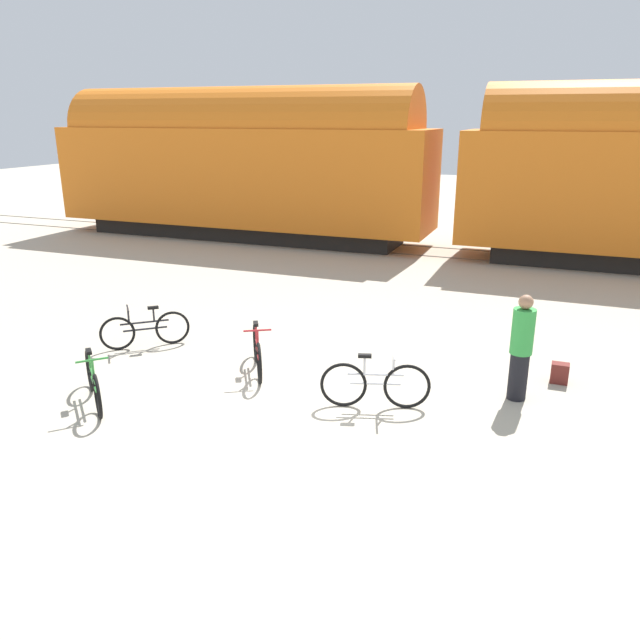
{
  "coord_description": "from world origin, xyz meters",
  "views": [
    {
      "loc": [
        3.47,
        -7.53,
        4.22
      ],
      "look_at": [
        0.03,
        1.3,
        1.1
      ],
      "focal_mm": 35.0,
      "sensor_mm": 36.0,
      "label": 1
    }
  ],
  "objects_px": {
    "freight_train": "(449,166)",
    "person_in_green": "(521,348)",
    "bicycle_black": "(145,329)",
    "backpack": "(560,373)",
    "bicycle_maroon": "(257,351)",
    "bicycle_silver": "(375,384)",
    "bicycle_green": "(93,382)"
  },
  "relations": [
    {
      "from": "backpack",
      "to": "bicycle_maroon",
      "type": "bearing_deg",
      "value": -164.23
    },
    {
      "from": "freight_train",
      "to": "backpack",
      "type": "xyz_separation_m",
      "value": [
        3.71,
        -9.6,
        -2.54
      ]
    },
    {
      "from": "bicycle_silver",
      "to": "person_in_green",
      "type": "bearing_deg",
      "value": 29.11
    },
    {
      "from": "bicycle_silver",
      "to": "bicycle_black",
      "type": "bearing_deg",
      "value": 169.22
    },
    {
      "from": "bicycle_maroon",
      "to": "bicycle_black",
      "type": "bearing_deg",
      "value": 173.15
    },
    {
      "from": "bicycle_black",
      "to": "backpack",
      "type": "distance_m",
      "value": 7.48
    },
    {
      "from": "bicycle_green",
      "to": "person_in_green",
      "type": "distance_m",
      "value": 6.55
    },
    {
      "from": "bicycle_black",
      "to": "bicycle_green",
      "type": "bearing_deg",
      "value": -71.86
    },
    {
      "from": "bicycle_maroon",
      "to": "backpack",
      "type": "xyz_separation_m",
      "value": [
        4.87,
        1.38,
        -0.2
      ]
    },
    {
      "from": "bicycle_black",
      "to": "backpack",
      "type": "height_order",
      "value": "bicycle_black"
    },
    {
      "from": "person_in_green",
      "to": "bicycle_black",
      "type": "bearing_deg",
      "value": 54.8
    },
    {
      "from": "bicycle_silver",
      "to": "backpack",
      "type": "height_order",
      "value": "bicycle_silver"
    },
    {
      "from": "person_in_green",
      "to": "backpack",
      "type": "height_order",
      "value": "person_in_green"
    },
    {
      "from": "bicycle_green",
      "to": "backpack",
      "type": "distance_m",
      "value": 7.46
    },
    {
      "from": "backpack",
      "to": "person_in_green",
      "type": "bearing_deg",
      "value": -124.51
    },
    {
      "from": "freight_train",
      "to": "bicycle_maroon",
      "type": "relative_size",
      "value": 18.97
    },
    {
      "from": "freight_train",
      "to": "bicycle_silver",
      "type": "height_order",
      "value": "freight_train"
    },
    {
      "from": "freight_train",
      "to": "backpack",
      "type": "height_order",
      "value": "freight_train"
    },
    {
      "from": "bicycle_green",
      "to": "backpack",
      "type": "bearing_deg",
      "value": 27.24
    },
    {
      "from": "freight_train",
      "to": "bicycle_maroon",
      "type": "distance_m",
      "value": 11.28
    },
    {
      "from": "bicycle_green",
      "to": "bicycle_maroon",
      "type": "bearing_deg",
      "value": 49.2
    },
    {
      "from": "bicycle_silver",
      "to": "person_in_green",
      "type": "height_order",
      "value": "person_in_green"
    },
    {
      "from": "bicycle_silver",
      "to": "backpack",
      "type": "distance_m",
      "value": 3.27
    },
    {
      "from": "freight_train",
      "to": "bicycle_maroon",
      "type": "height_order",
      "value": "freight_train"
    },
    {
      "from": "bicycle_green",
      "to": "bicycle_maroon",
      "type": "distance_m",
      "value": 2.69
    },
    {
      "from": "bicycle_green",
      "to": "person_in_green",
      "type": "bearing_deg",
      "value": 22.76
    },
    {
      "from": "bicycle_maroon",
      "to": "bicycle_black",
      "type": "height_order",
      "value": "bicycle_maroon"
    },
    {
      "from": "freight_train",
      "to": "bicycle_silver",
      "type": "relative_size",
      "value": 17.57
    },
    {
      "from": "bicycle_black",
      "to": "backpack",
      "type": "xyz_separation_m",
      "value": [
        7.4,
        1.07,
        -0.18
      ]
    },
    {
      "from": "bicycle_silver",
      "to": "bicycle_black",
      "type": "height_order",
      "value": "bicycle_silver"
    },
    {
      "from": "freight_train",
      "to": "person_in_green",
      "type": "height_order",
      "value": "freight_train"
    },
    {
      "from": "freight_train",
      "to": "person_in_green",
      "type": "xyz_separation_m",
      "value": [
        3.1,
        -10.49,
        -1.86
      ]
    }
  ]
}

